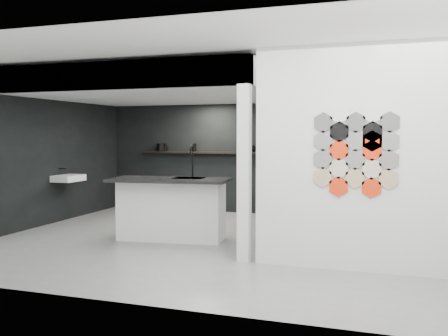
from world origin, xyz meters
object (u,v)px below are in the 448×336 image
Objects in this scene: wall_basin at (68,178)px; glass_bowl at (265,150)px; partition_panel at (354,158)px; kitchen_island at (172,208)px; utensil_cup at (165,149)px; bottle_dark at (195,147)px; kettle at (252,149)px; glass_vase at (265,149)px; stockpot at (161,147)px.

glass_bowl is at bearing 31.35° from wall_basin.
kitchen_island is (-2.90, 0.94, -0.89)m from partition_panel.
utensil_cup is at bearing 109.55° from kitchen_island.
kitchen_island is 11.24× the size of bottle_dark.
kettle is (3.11, 2.07, 0.54)m from wall_basin.
bottle_dark is at bearing 180.00° from glass_bowl.
glass_bowl is 1.15× the size of utensil_cup.
glass_vase is (3.39, 2.07, 0.53)m from wall_basin.
stockpot is at bearing 139.19° from partition_panel.
partition_panel is 22.73× the size of glass_vase.
wall_basin is 3.77m from kettle.
wall_basin is at bearing -115.59° from stockpot.
wall_basin is (-5.46, 1.80, -0.55)m from partition_panel.
glass_bowl is at bearing 0.00° from utensil_cup.
kettle is at bearing 180.00° from glass_bowl.
kettle is (0.54, 2.92, 0.88)m from kitchen_island.
kitchen_island is at bearing 162.00° from partition_panel.
kitchen_island reaches higher than stockpot.
bottle_dark is at bearing 173.58° from kettle.
glass_bowl is 1.05× the size of glass_vase.
partition_panel is at bearing -61.77° from glass_vase.
utensil_cup is (0.10, 0.00, -0.03)m from stockpot.
bottle_dark reaches higher than stockpot.
kitchen_island is at bearing -18.48° from wall_basin.
bottle_dark is at bearing 97.50° from kitchen_island.
glass_vase is at bearing 0.00° from glass_bowl.
glass_bowl is 0.02m from glass_vase.
stockpot is 0.11m from utensil_cup.
bottle_dark is (1.80, 2.07, 0.56)m from wall_basin.
kitchen_island is 15.21× the size of glass_bowl.
utensil_cup is at bearing 180.00° from glass_vase.
stockpot is 2.12m from kettle.
stockpot is at bearing 64.41° from wall_basin.
stockpot reaches higher than glass_bowl.
bottle_dark reaches higher than utensil_cup.
kettle reaches higher than wall_basin.
wall_basin is 4.87× the size of glass_vase.
partition_panel is at bearing -65.09° from kettle.
glass_vase is (0.00, 0.00, 0.02)m from glass_bowl.
kitchen_island reaches higher than utensil_cup.
kitchen_island is at bearing -105.67° from glass_bowl.
glass_vase is 1.09× the size of utensil_cup.
kettle reaches higher than utensil_cup.
glass_bowl reaches higher than wall_basin.
kitchen_island reaches higher than bottle_dark.
kitchen_island is 16.03× the size of glass_vase.
kitchen_island is 17.52× the size of utensil_cup.
stockpot is 1.85× the size of utensil_cup.
glass_bowl is (-2.08, 3.87, -0.03)m from partition_panel.
partition_panel is 21.56× the size of glass_bowl.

